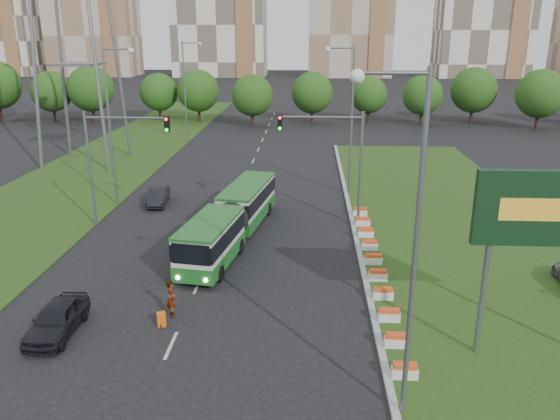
# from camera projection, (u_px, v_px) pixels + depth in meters

# --- Properties ---
(ground) EXTENTS (360.00, 360.00, 0.00)m
(ground) POSITION_uv_depth(u_px,v_px,m) (253.00, 286.00, 29.21)
(ground) COLOR black
(ground) RESTS_ON ground
(grass_median) EXTENTS (14.00, 60.00, 0.15)m
(grass_median) POSITION_uv_depth(u_px,v_px,m) (460.00, 236.00, 36.14)
(grass_median) COLOR #214012
(grass_median) RESTS_ON ground
(median_kerb) EXTENTS (0.30, 60.00, 0.18)m
(median_kerb) POSITION_uv_depth(u_px,v_px,m) (355.00, 234.00, 36.48)
(median_kerb) COLOR #9C9C9C
(median_kerb) RESTS_ON ground
(left_verge) EXTENTS (12.00, 110.00, 0.10)m
(left_verge) POSITION_uv_depth(u_px,v_px,m) (97.00, 170.00, 53.83)
(left_verge) COLOR #214012
(left_verge) RESTS_ON ground
(lane_markings) EXTENTS (0.20, 100.00, 0.01)m
(lane_markings) POSITION_uv_depth(u_px,v_px,m) (242.00, 186.00, 48.35)
(lane_markings) COLOR #A9A8A2
(lane_markings) RESTS_ON ground
(flower_planters) EXTENTS (1.10, 20.30, 0.60)m
(flower_planters) POSITION_uv_depth(u_px,v_px,m) (376.00, 267.00, 30.54)
(flower_planters) COLOR silver
(flower_planters) RESTS_ON grass_median
(billboard) EXTENTS (6.00, 0.37, 8.00)m
(billboard) POSITION_uv_depth(u_px,v_px,m) (552.00, 217.00, 20.99)
(billboard) COLOR slate
(billboard) RESTS_ON ground
(traffic_mast_median) EXTENTS (5.76, 0.32, 8.00)m
(traffic_mast_median) POSITION_uv_depth(u_px,v_px,m) (337.00, 151.00, 36.81)
(traffic_mast_median) COLOR slate
(traffic_mast_median) RESTS_ON ground
(traffic_mast_left) EXTENTS (5.76, 0.32, 8.00)m
(traffic_mast_left) POSITION_uv_depth(u_px,v_px,m) (112.00, 151.00, 36.62)
(traffic_mast_left) COLOR slate
(traffic_mast_left) RESTS_ON ground
(street_lamps) EXTENTS (36.00, 60.00, 12.00)m
(street_lamps) POSITION_uv_depth(u_px,v_px,m) (223.00, 140.00, 37.00)
(street_lamps) COLOR slate
(street_lamps) RESTS_ON ground
(tree_line) EXTENTS (120.00, 8.00, 9.00)m
(tree_line) POSITION_uv_depth(u_px,v_px,m) (358.00, 94.00, 79.56)
(tree_line) COLOR #215015
(tree_line) RESTS_ON ground
(articulated_bus) EXTENTS (2.33, 14.95, 2.46)m
(articulated_bus) POSITION_uv_depth(u_px,v_px,m) (231.00, 218.00, 35.21)
(articulated_bus) COLOR beige
(articulated_bus) RESTS_ON ground
(car_left_near) EXTENTS (1.80, 4.32, 1.46)m
(car_left_near) POSITION_uv_depth(u_px,v_px,m) (57.00, 319.00, 24.39)
(car_left_near) COLOR black
(car_left_near) RESTS_ON ground
(car_left_far) EXTENTS (1.82, 4.12, 1.31)m
(car_left_far) POSITION_uv_depth(u_px,v_px,m) (158.00, 196.00, 43.00)
(car_left_far) COLOR black
(car_left_far) RESTS_ON ground
(pedestrian) EXTENTS (0.68, 0.80, 1.85)m
(pedestrian) POSITION_uv_depth(u_px,v_px,m) (171.00, 298.00, 25.86)
(pedestrian) COLOR gray
(pedestrian) RESTS_ON ground
(shopping_trolley) EXTENTS (0.39, 0.41, 0.67)m
(shopping_trolley) POSITION_uv_depth(u_px,v_px,m) (161.00, 319.00, 25.14)
(shopping_trolley) COLOR #EA5A0C
(shopping_trolley) RESTS_ON ground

